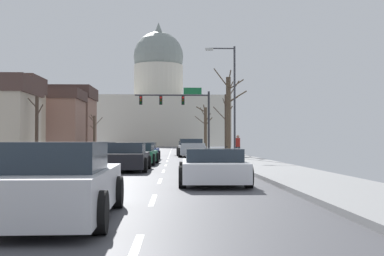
{
  "coord_description": "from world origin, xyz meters",
  "views": [
    {
      "loc": [
        3.99,
        -35.28,
        1.36
      ],
      "look_at": [
        6.42,
        32.72,
        3.1
      ],
      "focal_mm": 45.51,
      "sensor_mm": 36.0,
      "label": 1
    }
  ],
  "objects": [
    {
      "name": "sedan_near_00",
      "position": [
        5.26,
        11.59,
        0.62
      ],
      "size": [
        2.2,
        4.61,
        1.32
      ],
      "color": "#6B6056",
      "rests_on": "ground"
    },
    {
      "name": "street_lamp_right",
      "position": [
        7.93,
        -1.36,
        4.77
      ],
      "size": [
        2.14,
        0.24,
        7.85
      ],
      "color": "#333338",
      "rests_on": "ground"
    },
    {
      "name": "bare_tree_01",
      "position": [
        -8.64,
        9.68,
        2.9
      ],
      "size": [
        1.21,
        1.51,
        5.28
      ],
      "color": "#423328",
      "rests_on": "ground"
    },
    {
      "name": "bicycle_parked",
      "position": [
        7.56,
        -1.8,
        0.49
      ],
      "size": [
        0.12,
        1.77,
        0.85
      ],
      "color": "black",
      "rests_on": "ground"
    },
    {
      "name": "bare_tree_04",
      "position": [
        7.83,
        25.36,
        3.01
      ],
      "size": [
        2.14,
        2.18,
        5.77
      ],
      "color": "#4C3D2D",
      "rests_on": "ground"
    },
    {
      "name": "bare_tree_02",
      "position": [
        8.66,
        8.09,
        2.9
      ],
      "size": [
        2.35,
        1.7,
        5.36
      ],
      "color": "#423328",
      "rests_on": "ground"
    },
    {
      "name": "bare_tree_03",
      "position": [
        -8.06,
        38.08,
        2.75
      ],
      "size": [
        2.21,
        1.04,
        5.14
      ],
      "color": "brown",
      "rests_on": "ground"
    },
    {
      "name": "pickup_truck_near_01",
      "position": [
        5.38,
        5.19,
        0.68
      ],
      "size": [
        2.39,
        5.42,
        1.5
      ],
      "color": "#ADB2B7",
      "rests_on": "ground"
    },
    {
      "name": "sedan_near_06",
      "position": [
        1.98,
        -26.88,
        0.62
      ],
      "size": [
        2.09,
        4.51,
        1.34
      ],
      "color": "silver",
      "rests_on": "ground"
    },
    {
      "name": "signal_gantry",
      "position": [
        4.78,
        15.93,
        5.05
      ],
      "size": [
        7.91,
        0.41,
        6.81
      ],
      "color": "#28282D",
      "rests_on": "ground"
    },
    {
      "name": "sedan_near_05",
      "position": [
        5.19,
        -20.1,
        0.53
      ],
      "size": [
        2.18,
        4.44,
        1.11
      ],
      "color": "silver",
      "rests_on": "ground"
    },
    {
      "name": "sedan_oncoming_01",
      "position": [
        -5.06,
        33.44,
        0.53
      ],
      "size": [
        2.05,
        4.67,
        1.13
      ],
      "color": "black",
      "rests_on": "ground"
    },
    {
      "name": "pedestrian_00",
      "position": [
        8.66,
        0.47,
        1.04
      ],
      "size": [
        0.35,
        0.34,
        1.63
      ],
      "color": "black",
      "rests_on": "ground"
    },
    {
      "name": "sedan_near_03",
      "position": [
        1.92,
        -7.49,
        0.58
      ],
      "size": [
        2.24,
        4.53,
        1.23
      ],
      "color": "#1E7247",
      "rests_on": "ground"
    },
    {
      "name": "capitol_building",
      "position": [
        0.0,
        83.96,
        9.25
      ],
      "size": [
        33.37,
        23.08,
        30.46
      ],
      "color": "beige",
      "rests_on": "ground"
    },
    {
      "name": "ground",
      "position": [
        0.0,
        -0.0,
        0.02
      ],
      "size": [
        20.0,
        180.0,
        0.2
      ],
      "color": "#4A4A4F"
    },
    {
      "name": "sedan_oncoming_00",
      "position": [
        -5.41,
        22.02,
        0.54
      ],
      "size": [
        2.04,
        4.55,
        1.13
      ],
      "color": "#B71414",
      "rests_on": "ground"
    },
    {
      "name": "flank_building_00",
      "position": [
        -16.96,
        37.88,
        4.49
      ],
      "size": [
        14.37,
        8.25,
        8.88
      ],
      "color": "#8C6656",
      "rests_on": "ground"
    },
    {
      "name": "sedan_near_02",
      "position": [
        1.87,
        -1.97,
        0.58
      ],
      "size": [
        2.2,
        4.67,
        1.23
      ],
      "color": "navy",
      "rests_on": "ground"
    },
    {
      "name": "sedan_near_04",
      "position": [
        1.82,
        -13.32,
        0.59
      ],
      "size": [
        2.09,
        4.53,
        1.27
      ],
      "color": "black",
      "rests_on": "ground"
    },
    {
      "name": "bare_tree_00",
      "position": [
        8.36,
        3.89,
        3.53
      ],
      "size": [
        2.7,
        1.81,
        7.13
      ],
      "color": "#4C3D2D",
      "rests_on": "ground"
    },
    {
      "name": "flank_building_03",
      "position": [
        -15.97,
        47.36,
        5.23
      ],
      "size": [
        12.6,
        9.41,
        10.32
      ],
      "color": "#8C6656",
      "rests_on": "ground"
    },
    {
      "name": "flank_building_02",
      "position": [
        -17.81,
        27.43,
        4.84
      ],
      "size": [
        9.26,
        6.84,
        9.55
      ],
      "color": "tan",
      "rests_on": "ground"
    }
  ]
}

